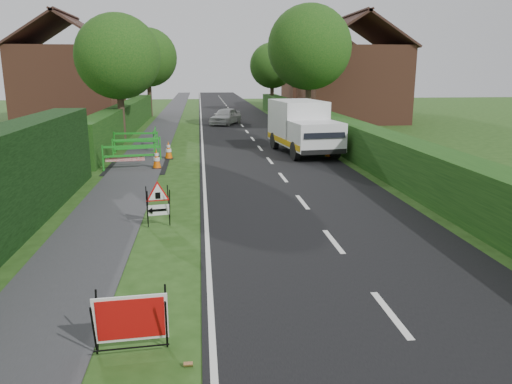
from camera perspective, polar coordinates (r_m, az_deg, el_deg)
ground at (r=10.21m, az=-3.48°, el=-8.13°), size 120.00×120.00×0.00m
road_surface at (r=44.73m, az=-2.63°, el=8.86°), size 6.00×90.00×0.02m
footpath at (r=44.70m, az=-9.76°, el=8.68°), size 2.00×90.00×0.02m
hedge_west_far at (r=32.02m, az=-14.62°, el=6.48°), size 1.00×24.00×1.80m
hedge_east at (r=26.67m, az=8.81°, el=5.39°), size 1.20×50.00×1.50m
house_west at (r=40.62m, az=-20.44°, el=11.63°), size 7.50×7.40×7.88m
house_east_a at (r=39.19m, az=10.83°, el=12.18°), size 7.50×7.40×7.88m
house_east_b at (r=52.96m, az=7.38°, el=12.65°), size 7.50×7.40×7.88m
tree_nw at (r=27.79m, az=-15.51°, el=14.67°), size 4.40×4.40×6.70m
tree_ne at (r=32.23m, az=6.11°, el=16.11°), size 5.20×5.20×7.79m
tree_fw at (r=43.68m, az=-12.26°, el=14.79°), size 4.80×4.80×7.24m
tree_fe at (r=47.96m, az=1.87°, el=14.24°), size 4.20×4.20×6.33m
red_rect_sign at (r=7.24m, az=-14.11°, el=-13.98°), size 1.02×0.66×0.84m
triangle_sign at (r=12.49m, az=-11.28°, el=-0.97°), size 0.77×0.77×0.99m
works_van at (r=23.52m, az=5.32°, el=7.53°), size 2.71×5.50×2.41m
traffic_cone_0 at (r=22.64m, az=8.35°, el=4.94°), size 0.38×0.38×0.79m
traffic_cone_1 at (r=24.00m, az=7.33°, el=5.47°), size 0.38×0.38×0.79m
traffic_cone_2 at (r=25.77m, az=6.37°, el=6.06°), size 0.38×0.38×0.79m
traffic_cone_3 at (r=20.17m, az=-11.29°, el=3.75°), size 0.38×0.38×0.79m
traffic_cone_4 at (r=22.31m, az=-9.97°, el=4.75°), size 0.38×0.38×0.79m
ped_barrier_0 at (r=20.15m, az=-14.28°, el=4.27°), size 2.09×0.64×1.00m
ped_barrier_1 at (r=22.10m, az=-13.47°, el=5.12°), size 2.08×0.85×1.00m
ped_barrier_2 at (r=24.26m, az=-13.56°, el=5.85°), size 2.07×0.40×1.00m
ped_barrier_3 at (r=25.29m, az=-11.50°, el=6.27°), size 0.43×2.07×1.00m
redwhite_plank at (r=20.34m, az=-14.66°, el=2.53°), size 1.50×0.19×0.25m
litter_can at (r=7.02m, az=-7.74°, el=-19.15°), size 0.12×0.07×0.07m
hatchback_car at (r=36.28m, az=-3.50°, el=8.65°), size 2.69×3.77×1.19m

